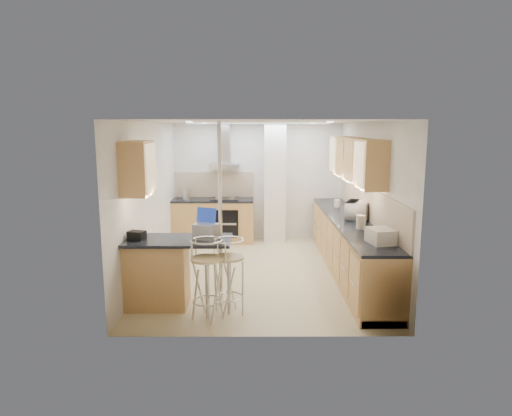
{
  "coord_description": "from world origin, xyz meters",
  "views": [
    {
      "loc": [
        -0.07,
        -7.39,
        2.42
      ],
      "look_at": [
        -0.05,
        0.2,
        1.07
      ],
      "focal_mm": 32.0,
      "sensor_mm": 36.0,
      "label": 1
    }
  ],
  "objects_px": {
    "laptop": "(206,231)",
    "bar_stool_near": "(207,279)",
    "bar_stool_end": "(229,276)",
    "microwave": "(358,210)",
    "bread_bin": "(381,236)"
  },
  "relations": [
    {
      "from": "bar_stool_near",
      "to": "microwave",
      "type": "bearing_deg",
      "value": 43.8
    },
    {
      "from": "microwave",
      "to": "bar_stool_end",
      "type": "relative_size",
      "value": 0.52
    },
    {
      "from": "bar_stool_near",
      "to": "bread_bin",
      "type": "distance_m",
      "value": 2.31
    },
    {
      "from": "microwave",
      "to": "bread_bin",
      "type": "relative_size",
      "value": 1.43
    },
    {
      "from": "bread_bin",
      "to": "bar_stool_near",
      "type": "bearing_deg",
      "value": 175.13
    },
    {
      "from": "microwave",
      "to": "laptop",
      "type": "xyz_separation_m",
      "value": [
        -2.36,
        -1.44,
        -0.02
      ]
    },
    {
      "from": "laptop",
      "to": "bar_stool_end",
      "type": "height_order",
      "value": "laptop"
    },
    {
      "from": "microwave",
      "to": "bread_bin",
      "type": "xyz_separation_m",
      "value": [
        -0.06,
        -1.61,
        -0.05
      ]
    },
    {
      "from": "laptop",
      "to": "bar_stool_near",
      "type": "distance_m",
      "value": 0.68
    },
    {
      "from": "laptop",
      "to": "bar_stool_near",
      "type": "bearing_deg",
      "value": -61.94
    },
    {
      "from": "bar_stool_end",
      "to": "microwave",
      "type": "bearing_deg",
      "value": -5.57
    },
    {
      "from": "bar_stool_end",
      "to": "bread_bin",
      "type": "xyz_separation_m",
      "value": [
        1.98,
        0.11,
        0.51
      ]
    },
    {
      "from": "bar_stool_end",
      "to": "bread_bin",
      "type": "relative_size",
      "value": 2.77
    },
    {
      "from": "laptop",
      "to": "bread_bin",
      "type": "relative_size",
      "value": 0.81
    },
    {
      "from": "laptop",
      "to": "bread_bin",
      "type": "height_order",
      "value": "laptop"
    }
  ]
}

